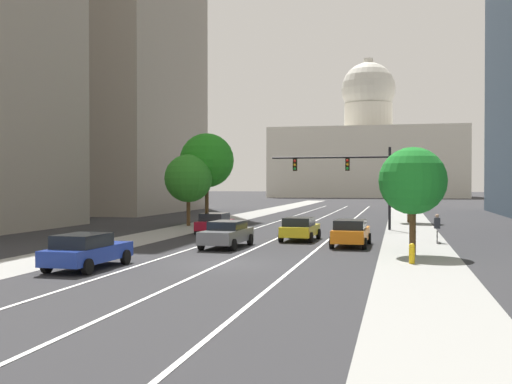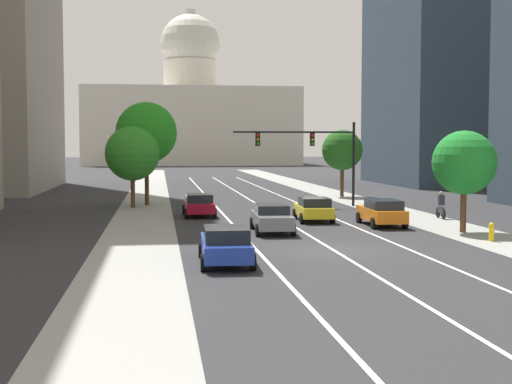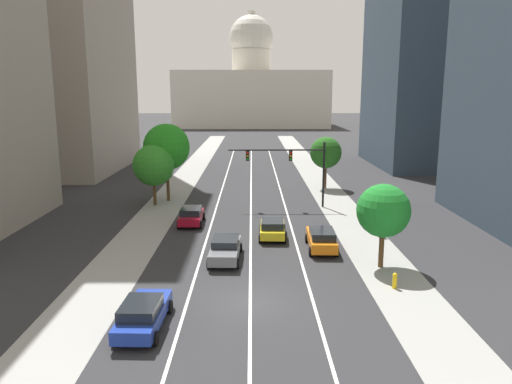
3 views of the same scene
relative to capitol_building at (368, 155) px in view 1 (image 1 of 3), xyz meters
name	(u,v)px [view 1 (image 1 of 3)]	position (x,y,z in m)	size (l,w,h in m)	color
ground_plane	(325,216)	(0.00, -98.75, -11.01)	(400.00, 400.00, 0.00)	#2B2B2D
sidewalk_left	(236,218)	(-8.54, -103.75, -11.00)	(3.78, 130.00, 0.01)	gray
sidewalk_right	(408,220)	(8.54, -103.75, -11.00)	(3.78, 130.00, 0.01)	gray
lane_stripe_left	(266,225)	(-3.32, -113.75, -11.00)	(0.16, 90.00, 0.01)	white
lane_stripe_center	(305,226)	(0.00, -113.75, -11.00)	(0.16, 90.00, 0.01)	white
lane_stripe_right	(345,226)	(3.32, -113.75, -11.00)	(0.16, 90.00, 0.01)	white
capitol_building	(368,155)	(0.00, 0.00, 0.00)	(48.25, 29.79, 36.17)	beige
car_orange	(351,232)	(4.98, -129.96, -10.21)	(2.08, 4.66, 1.52)	orange
car_gray	(227,234)	(-1.66, -132.03, -10.24)	(2.17, 4.83, 1.46)	slate
car_crimson	(215,223)	(-4.98, -123.18, -10.24)	(2.03, 4.26, 1.45)	maroon
car_yellow	(300,228)	(1.66, -127.12, -10.24)	(2.17, 4.19, 1.45)	yellow
car_blue	(87,250)	(-4.99, -141.63, -10.24)	(2.13, 4.79, 1.48)	#1E389E
traffic_signal_mast	(350,172)	(3.94, -116.98, -6.59)	(9.17, 0.39, 6.28)	black
fire_hydrant	(412,253)	(8.15, -136.92, -10.54)	(0.26, 0.35, 0.91)	yellow
cyclist	(437,229)	(9.83, -126.72, -10.16)	(0.38, 1.70, 1.72)	black
street_tree_far_right	(409,177)	(8.54, -107.55, -6.89)	(3.59, 3.59, 5.93)	#51381E
street_tree_mid_right	(413,181)	(8.26, -133.47, -7.35)	(3.34, 3.34, 5.34)	#51381E
street_tree_near_left	(207,161)	(-8.44, -114.05, -5.51)	(4.65, 4.65, 7.84)	#51381E
street_tree_mid_left	(188,178)	(-9.43, -116.00, -7.06)	(3.99, 3.99, 5.96)	#51381E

